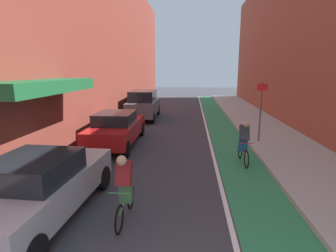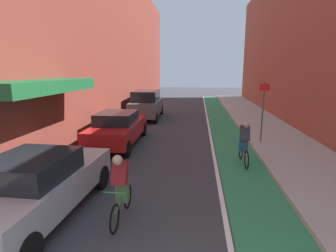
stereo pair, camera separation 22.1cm
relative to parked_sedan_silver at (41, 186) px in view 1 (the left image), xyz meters
name	(u,v)px [view 1 (the left image)]	position (x,y,z in m)	size (l,w,h in m)	color
ground_plane	(175,130)	(2.46, 9.62, -0.78)	(78.51, 78.51, 0.00)	#38383D
bike_lane_paint	(219,124)	(5.17, 11.62, -0.78)	(1.60, 35.69, 0.00)	#2D8451
lane_divider_stripe	(205,123)	(4.27, 11.62, -0.78)	(0.12, 35.69, 0.00)	white
sidewalk_right	(257,123)	(7.53, 11.62, -0.71)	(3.12, 35.69, 0.14)	#A8A59E
building_facade_left	(93,41)	(-2.84, 11.60, 4.37)	(4.15, 35.69, 10.32)	brown
building_facade_right	(299,38)	(10.29, 13.62, 4.65)	(2.40, 31.69, 10.87)	#9E4C38
parked_sedan_silver	(41,186)	(0.00, 0.00, 0.00)	(1.96, 4.43, 1.53)	#9EA0A8
parked_sedan_red	(117,128)	(0.00, 6.23, 0.00)	(1.93, 4.74, 1.53)	red
parked_suv_gray	(144,104)	(0.00, 13.11, 0.23)	(2.03, 4.85, 1.98)	#595B60
cyclist_lead	(125,185)	(1.91, 0.13, 0.06)	(0.48, 1.66, 1.59)	black
cyclist_mid	(244,141)	(5.28, 4.25, 0.06)	(0.48, 1.69, 1.60)	black
street_sign_post	(261,106)	(6.49, 6.94, 0.97)	(0.44, 0.07, 2.73)	#4C4C51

